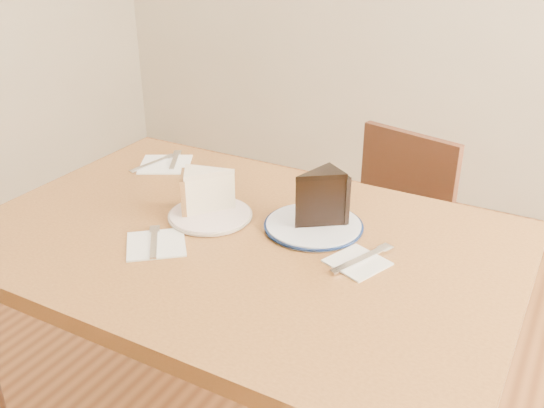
{
  "coord_description": "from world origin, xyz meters",
  "views": [
    {
      "loc": [
        0.63,
        -1.0,
        1.41
      ],
      "look_at": [
        0.03,
        0.09,
        0.8
      ],
      "focal_mm": 40.0,
      "sensor_mm": 36.0,
      "label": 1
    }
  ],
  "objects_px": {
    "table": "(242,274)",
    "chair_far": "(381,247)",
    "carrot_cake": "(211,192)",
    "plate_cream": "(210,215)",
    "plate_navy": "(314,226)",
    "chocolate_cake": "(316,201)"
  },
  "relations": [
    {
      "from": "table",
      "to": "chair_far",
      "type": "distance_m",
      "value": 0.67
    },
    {
      "from": "carrot_cake",
      "to": "plate_cream",
      "type": "bearing_deg",
      "value": -5.74
    },
    {
      "from": "table",
      "to": "chair_far",
      "type": "relative_size",
      "value": 1.52
    },
    {
      "from": "table",
      "to": "carrot_cake",
      "type": "bearing_deg",
      "value": 152.32
    },
    {
      "from": "chair_far",
      "to": "plate_navy",
      "type": "bearing_deg",
      "value": 103.21
    },
    {
      "from": "plate_cream",
      "to": "plate_navy",
      "type": "xyz_separation_m",
      "value": [
        0.24,
        0.07,
        0.0
      ]
    },
    {
      "from": "chair_far",
      "to": "table",
      "type": "bearing_deg",
      "value": 91.91
    },
    {
      "from": "plate_navy",
      "to": "chocolate_cake",
      "type": "relative_size",
      "value": 1.9
    },
    {
      "from": "carrot_cake",
      "to": "chocolate_cake",
      "type": "height_order",
      "value": "chocolate_cake"
    },
    {
      "from": "chair_far",
      "to": "plate_navy",
      "type": "height_order",
      "value": "chair_far"
    },
    {
      "from": "plate_cream",
      "to": "chocolate_cake",
      "type": "distance_m",
      "value": 0.26
    },
    {
      "from": "plate_cream",
      "to": "plate_navy",
      "type": "distance_m",
      "value": 0.25
    },
    {
      "from": "table",
      "to": "plate_navy",
      "type": "xyz_separation_m",
      "value": [
        0.13,
        0.11,
        0.1
      ]
    },
    {
      "from": "chair_far",
      "to": "chocolate_cake",
      "type": "height_order",
      "value": "chocolate_cake"
    },
    {
      "from": "chair_far",
      "to": "chocolate_cake",
      "type": "bearing_deg",
      "value": 103.56
    },
    {
      "from": "table",
      "to": "plate_cream",
      "type": "distance_m",
      "value": 0.16
    },
    {
      "from": "table",
      "to": "chocolate_cake",
      "type": "bearing_deg",
      "value": 42.07
    },
    {
      "from": "table",
      "to": "chair_far",
      "type": "bearing_deg",
      "value": 78.21
    },
    {
      "from": "plate_cream",
      "to": "plate_navy",
      "type": "relative_size",
      "value": 0.88
    },
    {
      "from": "plate_cream",
      "to": "plate_navy",
      "type": "height_order",
      "value": "same"
    },
    {
      "from": "plate_navy",
      "to": "carrot_cake",
      "type": "bearing_deg",
      "value": -168.82
    },
    {
      "from": "table",
      "to": "plate_cream",
      "type": "relative_size",
      "value": 6.31
    }
  ]
}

